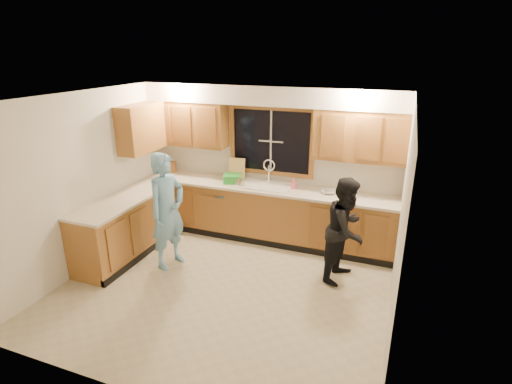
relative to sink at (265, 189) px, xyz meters
The scene contains 26 objects.
floor 1.82m from the sink, 90.00° to the right, with size 4.20×4.20×0.00m, color #BCB090.
ceiling 2.29m from the sink, 90.00° to the right, with size 4.20×4.20×0.00m, color silver.
wall_back 0.49m from the sink, 90.00° to the left, with size 4.20×4.20×0.00m, color silver.
wall_left 2.67m from the sink, 142.62° to the right, with size 3.80×3.80×0.00m, color silver.
wall_right 2.67m from the sink, 37.38° to the right, with size 3.80×3.80×0.00m, color silver.
base_cabinets_back 0.42m from the sink, 90.00° to the right, with size 4.20×0.60×0.88m, color #9E662E.
base_cabinets_left 2.23m from the sink, 145.12° to the right, with size 0.60×1.90×0.88m, color #9E662E.
countertop_back 0.04m from the sink, 90.00° to the right, with size 4.20×0.63×0.04m, color beige.
countertop_left 2.18m from the sink, 144.90° to the right, with size 0.63×1.90×0.04m, color beige.
upper_cabinets_left 1.72m from the sink, behind, with size 1.35×0.33×0.75m, color #9E662E.
upper_cabinets_right 1.72m from the sink, ahead, with size 1.35×0.33×0.75m, color #9E662E.
upper_cabinets_return 2.21m from the sink, 165.94° to the right, with size 0.33×0.90×0.75m, color #9E662E.
soffit 1.49m from the sink, 90.00° to the left, with size 4.20×0.35×0.30m, color white.
window_frame 0.79m from the sink, 90.00° to the left, with size 1.44×0.03×1.14m.
sink is the anchor object (origin of this frame).
dishwasher 0.96m from the sink, behind, with size 0.60×0.56×0.82m, color silver.
stove 2.60m from the sink, 134.61° to the right, with size 0.58×0.75×0.90m, color silver.
man 1.66m from the sink, 127.31° to the right, with size 0.62×0.41×1.70m, color #6DA7CF.
woman 1.65m from the sink, 28.95° to the right, with size 0.71×0.55×1.46m, color black.
knife_block 1.81m from the sink, behind, with size 0.12×0.10×0.21m, color #935B28.
cutting_board 0.63m from the sink, 165.01° to the left, with size 0.28×0.02×0.37m, color #DAB870.
dish_crate 0.59m from the sink, behind, with size 0.28×0.27×0.13m, color green.
soap_bottle 0.48m from the sink, ahead, with size 0.08×0.08×0.17m, color #FD6088.
bowl 1.04m from the sink, ahead, with size 0.21×0.21×0.05m, color silver.
can_left 0.45m from the sink, 154.62° to the right, with size 0.07×0.07×0.13m, color #B9AF8E.
can_right 0.40m from the sink, 152.63° to the right, with size 0.07×0.07×0.13m, color #B9AF8E.
Camera 1 is at (2.02, -4.17, 3.03)m, focal length 28.00 mm.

